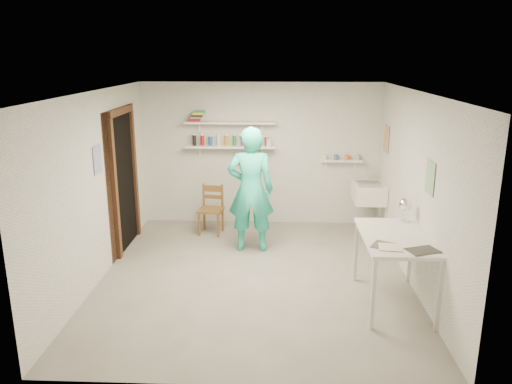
{
  "coord_description": "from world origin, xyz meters",
  "views": [
    {
      "loc": [
        0.27,
        -6.03,
        2.83
      ],
      "look_at": [
        0.0,
        0.4,
        1.05
      ],
      "focal_mm": 35.0,
      "sensor_mm": 36.0,
      "label": 1
    }
  ],
  "objects_px": {
    "belfast_sink": "(369,193)",
    "desk_lamp": "(405,204)",
    "wall_clock": "(252,166)",
    "wooden_chair": "(211,210)",
    "work_table": "(394,270)",
    "man": "(251,190)"
  },
  "relations": [
    {
      "from": "wall_clock",
      "to": "belfast_sink",
      "type": "bearing_deg",
      "value": 15.18
    },
    {
      "from": "desk_lamp",
      "to": "wooden_chair",
      "type": "bearing_deg",
      "value": 146.15
    },
    {
      "from": "belfast_sink",
      "to": "desk_lamp",
      "type": "bearing_deg",
      "value": -86.92
    },
    {
      "from": "work_table",
      "to": "belfast_sink",
      "type": "bearing_deg",
      "value": 87.32
    },
    {
      "from": "wooden_chair",
      "to": "work_table",
      "type": "bearing_deg",
      "value": -34.93
    },
    {
      "from": "wall_clock",
      "to": "desk_lamp",
      "type": "relative_size",
      "value": 2.1
    },
    {
      "from": "man",
      "to": "work_table",
      "type": "relative_size",
      "value": 1.46
    },
    {
      "from": "man",
      "to": "work_table",
      "type": "bearing_deg",
      "value": 136.64
    },
    {
      "from": "wooden_chair",
      "to": "work_table",
      "type": "xyz_separation_m",
      "value": [
        2.42,
        -2.27,
        0.02
      ]
    },
    {
      "from": "man",
      "to": "desk_lamp",
      "type": "bearing_deg",
      "value": 149.92
    },
    {
      "from": "belfast_sink",
      "to": "wall_clock",
      "type": "distance_m",
      "value": 1.99
    },
    {
      "from": "man",
      "to": "wall_clock",
      "type": "distance_m",
      "value": 0.38
    },
    {
      "from": "belfast_sink",
      "to": "work_table",
      "type": "height_order",
      "value": "belfast_sink"
    },
    {
      "from": "belfast_sink",
      "to": "wall_clock",
      "type": "bearing_deg",
      "value": -164.18
    },
    {
      "from": "belfast_sink",
      "to": "wall_clock",
      "type": "relative_size",
      "value": 1.8
    },
    {
      "from": "wooden_chair",
      "to": "work_table",
      "type": "relative_size",
      "value": 0.63
    },
    {
      "from": "man",
      "to": "wall_clock",
      "type": "relative_size",
      "value": 5.56
    },
    {
      "from": "work_table",
      "to": "wall_clock",
      "type": "bearing_deg",
      "value": 133.56
    },
    {
      "from": "belfast_sink",
      "to": "desk_lamp",
      "type": "height_order",
      "value": "desk_lamp"
    },
    {
      "from": "wooden_chair",
      "to": "wall_clock",
      "type": "bearing_deg",
      "value": -24.78
    },
    {
      "from": "man",
      "to": "work_table",
      "type": "height_order",
      "value": "man"
    },
    {
      "from": "work_table",
      "to": "desk_lamp",
      "type": "distance_m",
      "value": 0.85
    }
  ]
}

